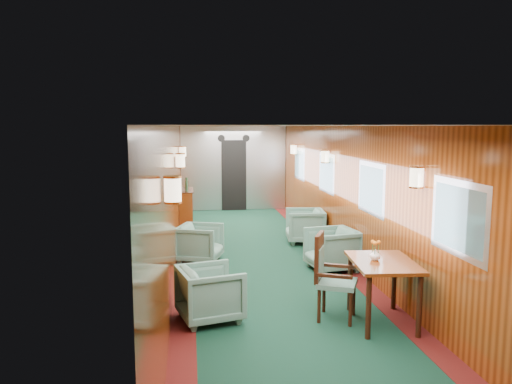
% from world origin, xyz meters
% --- Properties ---
extents(room, '(12.00, 12.10, 2.40)m').
position_xyz_m(room, '(0.00, 0.00, 1.63)').
color(room, '#0D3020').
rests_on(room, ground).
extents(bulkhead, '(2.98, 0.17, 2.39)m').
position_xyz_m(bulkhead, '(0.00, 5.91, 1.18)').
color(bulkhead, silver).
rests_on(bulkhead, ground).
extents(windows_right, '(0.02, 8.60, 0.80)m').
position_xyz_m(windows_right, '(1.49, 0.25, 1.45)').
color(windows_right, '#BABCC2').
rests_on(windows_right, ground).
extents(wall_sconces, '(2.97, 7.97, 0.25)m').
position_xyz_m(wall_sconces, '(0.00, 0.57, 1.79)').
color(wall_sconces, '#FFEEC6').
rests_on(wall_sconces, ground).
extents(dining_table, '(0.82, 1.10, 0.78)m').
position_xyz_m(dining_table, '(1.06, -2.62, 0.65)').
color(dining_table, '#71310F').
rests_on(dining_table, ground).
extents(side_chair, '(0.62, 0.64, 1.08)m').
position_xyz_m(side_chair, '(0.46, -2.38, 0.58)').
color(side_chair, '#214E48').
rests_on(side_chair, ground).
extents(credenza, '(0.32, 1.02, 1.19)m').
position_xyz_m(credenza, '(-1.34, 3.47, 0.47)').
color(credenza, '#71310F').
rests_on(credenza, ground).
extents(flower_vase, '(0.17, 0.17, 0.13)m').
position_xyz_m(flower_vase, '(0.97, -2.58, 0.85)').
color(flower_vase, white).
rests_on(flower_vase, dining_table).
extents(armchair_left_near, '(0.90, 0.89, 0.68)m').
position_xyz_m(armchair_left_near, '(-1.01, -2.24, 0.34)').
color(armchair_left_near, '#214E48').
rests_on(armchair_left_near, ground).
extents(armchair_left_far, '(0.92, 0.91, 0.67)m').
position_xyz_m(armchair_left_far, '(-1.08, 0.48, 0.33)').
color(armchair_left_far, '#214E48').
rests_on(armchair_left_far, ground).
extents(armchair_right_near, '(0.89, 0.87, 0.70)m').
position_xyz_m(armchair_right_near, '(1.09, -0.35, 0.35)').
color(armchair_right_near, '#214E48').
rests_on(armchair_right_near, ground).
extents(armchair_right_far, '(0.84, 0.82, 0.70)m').
position_xyz_m(armchair_right_far, '(1.10, 1.67, 0.35)').
color(armchair_right_far, '#214E48').
rests_on(armchair_right_far, ground).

